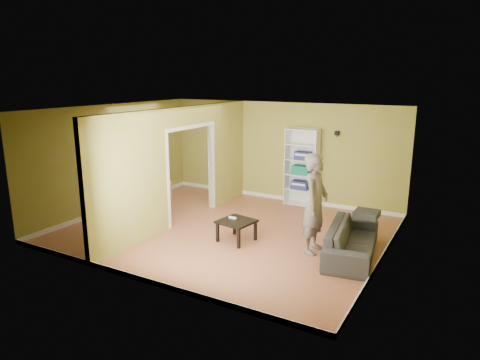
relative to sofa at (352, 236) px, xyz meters
name	(u,v)px	position (x,y,z in m)	size (l,w,h in m)	color
room_shell	(227,172)	(-2.70, 0.02, 0.91)	(6.50, 6.50, 6.50)	#9F5D3D
partition	(181,166)	(-3.90, 0.02, 0.91)	(0.22, 5.50, 2.60)	#9A9651
wall_speaker	(337,133)	(-1.20, 2.71, 1.51)	(0.10, 0.10, 0.10)	black
sofa	(352,236)	(0.00, 0.00, 0.00)	(0.88, 2.06, 0.78)	black
person	(315,195)	(-0.68, -0.16, 0.72)	(0.63, 0.81, 2.22)	slate
bookshelf	(302,167)	(-2.02, 2.63, 0.60)	(0.83, 0.36, 1.98)	white
paper_box_navy_a	(300,185)	(-2.05, 2.58, 0.13)	(0.43, 0.28, 0.22)	navy
paper_box_teal	(301,170)	(-2.03, 2.58, 0.53)	(0.45, 0.29, 0.23)	#236D58
paper_box_navy_b	(303,156)	(-2.00, 2.58, 0.90)	(0.40, 0.26, 0.20)	navy
coffee_table	(237,224)	(-2.22, -0.42, -0.02)	(0.65, 0.65, 0.43)	black
game_controller	(233,218)	(-2.35, -0.34, 0.06)	(0.16, 0.04, 0.03)	white
dining_table	(145,184)	(-5.32, 0.39, 0.23)	(1.13, 0.75, 0.70)	tan
chair_left	(121,188)	(-6.08, 0.32, 0.05)	(0.41, 0.41, 0.89)	tan
chair_near	(132,195)	(-5.24, -0.17, 0.10)	(0.45, 0.45, 0.98)	tan
chair_far	(163,185)	(-5.27, 1.00, 0.09)	(0.44, 0.44, 0.96)	tan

